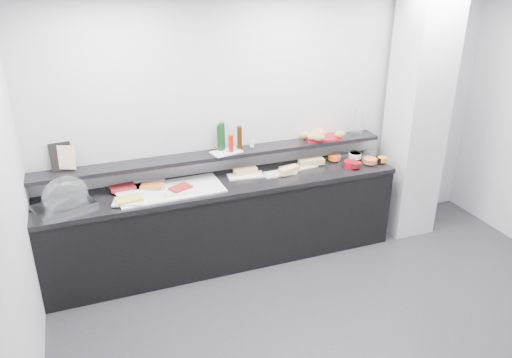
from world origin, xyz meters
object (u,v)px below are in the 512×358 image
object	(u,v)px
cloche_base	(64,206)
bread_tray	(321,137)
sandwich_plate_mid	(279,173)
condiment_tray	(226,152)
framed_print	(61,157)
carafe	(358,122)

from	to	relation	value
cloche_base	bread_tray	bearing A→B (deg)	-15.89
sandwich_plate_mid	condiment_tray	size ratio (longest dim) A/B	1.17
framed_print	condiment_tray	xyz separation A→B (m)	(1.55, -0.11, -0.12)
condiment_tray	bread_tray	xyz separation A→B (m)	(1.10, 0.05, 0.00)
framed_print	condiment_tray	size ratio (longest dim) A/B	0.88
condiment_tray	carafe	distance (m)	1.53
framed_print	bread_tray	size ratio (longest dim) A/B	0.68
sandwich_plate_mid	cloche_base	bearing A→B (deg)	-179.99
sandwich_plate_mid	framed_print	world-z (taller)	framed_print
cloche_base	carafe	bearing A→B (deg)	-17.25
framed_print	condiment_tray	bearing A→B (deg)	-11.55
bread_tray	carafe	size ratio (longest dim) A/B	1.27
framed_print	bread_tray	distance (m)	2.65
sandwich_plate_mid	condiment_tray	world-z (taller)	condiment_tray
cloche_base	bread_tray	xyz separation A→B (m)	(2.68, 0.24, 0.24)
cloche_base	framed_print	bearing A→B (deg)	62.32
cloche_base	framed_print	xyz separation A→B (m)	(0.03, 0.30, 0.36)
bread_tray	carafe	distance (m)	0.45
sandwich_plate_mid	bread_tray	xyz separation A→B (m)	(0.58, 0.21, 0.25)
carafe	cloche_base	bearing A→B (deg)	-176.15
cloche_base	condiment_tray	world-z (taller)	condiment_tray
condiment_tray	sandwich_plate_mid	bearing A→B (deg)	-31.46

